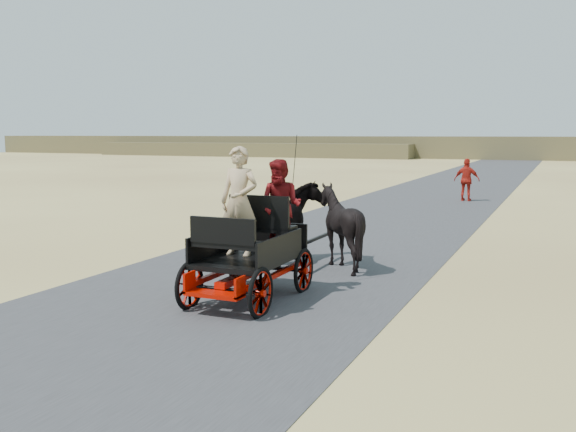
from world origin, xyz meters
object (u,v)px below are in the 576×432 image
at_px(carriage, 249,278).
at_px(horse_left, 291,223).
at_px(horse_right, 340,226).
at_px(pedestrian, 467,180).

distance_m(carriage, horse_left, 3.09).
bearing_deg(horse_right, pedestrian, -91.97).
xyz_separation_m(carriage, pedestrian, (1.04, 17.32, 0.50)).
relative_size(horse_left, horse_right, 1.18).
bearing_deg(carriage, pedestrian, 86.55).
height_order(carriage, pedestrian, pedestrian).
xyz_separation_m(carriage, horse_right, (0.55, 3.00, 0.49)).
height_order(horse_right, pedestrian, pedestrian).
xyz_separation_m(horse_left, pedestrian, (1.59, 14.32, 0.02)).
bearing_deg(horse_left, pedestrian, -96.35).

